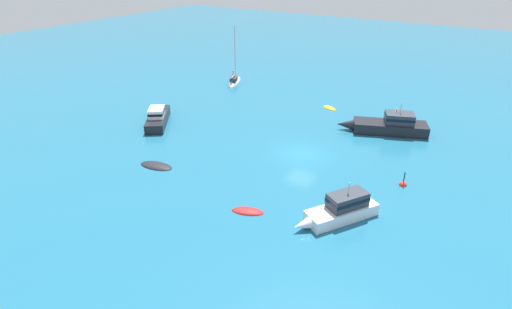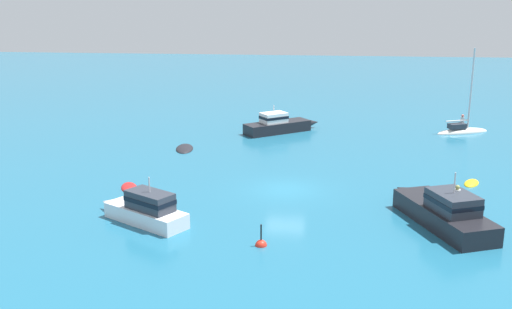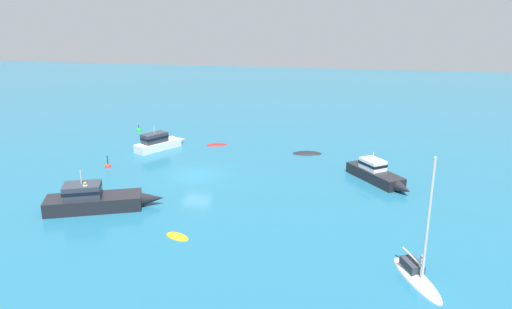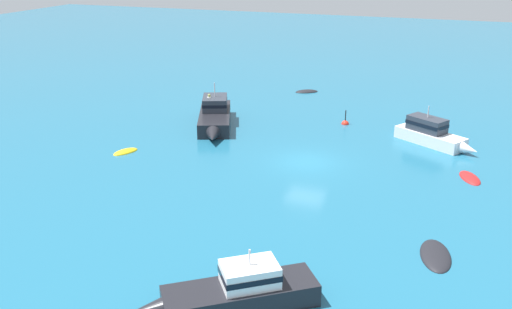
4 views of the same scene
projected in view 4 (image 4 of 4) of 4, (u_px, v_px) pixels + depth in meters
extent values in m
plane|color=#1E607F|center=(307.00, 162.00, 36.19)|extent=(160.00, 160.00, 0.00)
cube|color=black|center=(240.00, 296.00, 21.59)|extent=(5.89, 5.00, 0.94)
cube|color=white|center=(250.00, 274.00, 21.37)|extent=(2.59, 2.44, 0.88)
cube|color=black|center=(250.00, 273.00, 21.35)|extent=(2.65, 2.50, 0.24)
cylinder|color=silver|center=(250.00, 257.00, 21.10)|extent=(0.08, 0.08, 0.64)
ellipsoid|color=black|center=(435.00, 256.00, 25.27)|extent=(1.82, 3.17, 0.47)
ellipsoid|color=black|center=(307.00, 92.00, 53.39)|extent=(2.41, 2.06, 0.43)
ellipsoid|color=yellow|center=(126.00, 152.00, 37.90)|extent=(1.54, 2.02, 0.42)
cube|color=white|center=(430.00, 138.00, 39.43)|extent=(5.13, 4.06, 0.84)
cone|color=white|center=(469.00, 150.00, 37.16)|extent=(1.51, 1.38, 0.84)
cube|color=#2D333D|center=(427.00, 124.00, 39.38)|extent=(2.96, 2.53, 0.99)
cube|color=black|center=(427.00, 123.00, 39.36)|extent=(3.01, 2.59, 0.24)
cylinder|color=silver|center=(428.00, 112.00, 39.06)|extent=(0.08, 0.08, 0.83)
ellipsoid|color=#B21E1E|center=(470.00, 178.00, 33.66)|extent=(1.74, 2.47, 0.41)
cube|color=black|center=(215.00, 118.00, 43.44)|extent=(4.76, 7.33, 1.07)
cone|color=black|center=(213.00, 136.00, 39.41)|extent=(1.64, 2.02, 1.07)
cube|color=#2D333D|center=(215.00, 103.00, 43.76)|extent=(2.71, 3.16, 1.02)
cube|color=black|center=(215.00, 102.00, 43.74)|extent=(2.76, 3.21, 0.24)
cylinder|color=silver|center=(215.00, 90.00, 43.38)|extent=(0.08, 0.08, 1.10)
cylinder|color=white|center=(209.00, 104.00, 43.45)|extent=(0.32, 0.32, 1.08)
sphere|color=#919550|center=(209.00, 95.00, 43.22)|extent=(0.24, 0.24, 0.24)
sphere|color=red|center=(345.00, 124.00, 43.83)|extent=(0.60, 0.60, 0.60)
cylinder|color=black|center=(346.00, 115.00, 43.58)|extent=(0.08, 0.08, 0.82)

